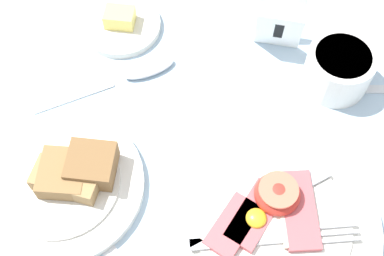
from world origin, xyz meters
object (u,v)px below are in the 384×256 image
number_card (279,25)px  teaspoon_near_cup (130,75)px  breakfast_plate (271,221)px  butter_dish (121,24)px  sugar_cup (339,68)px  bread_plate (65,181)px

number_card → teaspoon_near_cup: number_card is taller
number_card → teaspoon_near_cup: (-0.17, -0.12, -0.03)m
breakfast_plate → butter_dish: bearing=141.7°
sugar_cup → number_card: 0.10m
breakfast_plate → sugar_cup: (0.03, 0.22, 0.02)m
number_card → teaspoon_near_cup: size_ratio=0.47×
butter_dish → teaspoon_near_cup: (0.04, -0.07, -0.00)m
sugar_cup → butter_dish: (-0.30, -0.00, -0.02)m
bread_plate → teaspoon_near_cup: bread_plate is taller
bread_plate → sugar_cup: size_ratio=2.26×
butter_dish → number_card: 0.22m
bread_plate → teaspoon_near_cup: size_ratio=1.24×
sugar_cup → number_card: bearing=156.5°
bread_plate → number_card: 0.34m
breakfast_plate → number_card: (-0.06, 0.25, 0.03)m
sugar_cup → butter_dish: 0.30m
teaspoon_near_cup → butter_dish: bearing=77.7°
number_card → teaspoon_near_cup: bearing=-152.5°
breakfast_plate → sugar_cup: 0.22m
sugar_cup → number_card: size_ratio=1.16×
breakfast_plate → number_card: bearing=102.7°
sugar_cup → breakfast_plate: bearing=-97.9°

